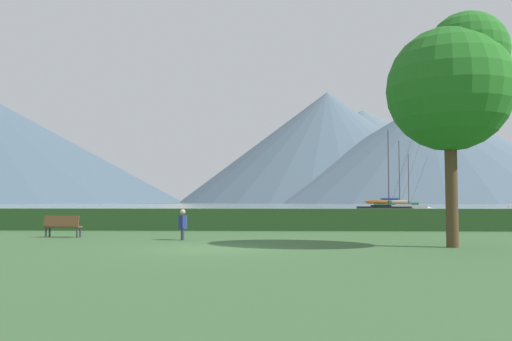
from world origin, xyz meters
The scene contains 12 objects.
ground_plane centered at (0.00, 0.00, 0.00)m, with size 1000.00×1000.00×0.00m, color #385B33.
harbor_water centered at (0.00, 137.00, 0.00)m, with size 320.00×246.00×0.00m, color #8C9EA3.
hedge_line centered at (0.00, 11.00, 0.58)m, with size 80.00×1.20×1.17m, color #284C23.
sailboat_slip_0 centered at (24.40, 81.08, 0.77)m, with size 9.37×4.27×12.69m.
sailboat_slip_5 centered at (21.32, 61.41, 0.57)m, with size 7.00×2.55×8.49m.
sailboat_slip_7 centered at (14.47, 42.88, 0.58)m, with size 7.02×3.62×9.58m.
park_bench_near_path centered at (-7.20, 5.30, 0.53)m, with size 1.61×0.58×0.95m.
person_seated_viewer centered at (-1.69, 3.92, 0.69)m, with size 0.36×0.56×1.25m.
park_tree centered at (8.29, 0.90, 5.73)m, with size 4.32×4.32×8.18m.
distant_hill_central_peak centered at (100.90, 331.77, 33.44)m, with size 222.48×222.48×66.87m, color #4C6070.
distant_hill_east_ridge centered at (71.38, 401.94, 36.56)m, with size 286.96×286.96×73.13m, color slate.
distant_hill_far_shoulder centered at (41.06, 378.42, 41.51)m, with size 220.16×220.16×83.02m, color #4C6070.
Camera 1 is at (2.09, -17.58, 1.60)m, focal length 37.23 mm.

